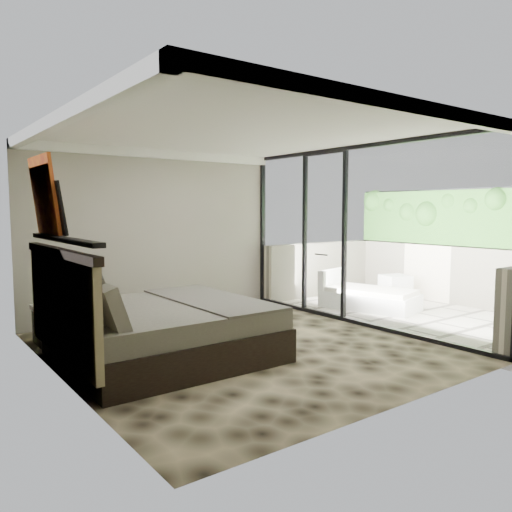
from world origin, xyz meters
TOP-DOWN VIEW (x-y plane):
  - floor at (0.00, 0.00)m, footprint 5.00×5.00m
  - ceiling at (0.00, 0.00)m, footprint 4.50×5.00m
  - back_wall at (0.00, 2.49)m, footprint 4.50×0.02m
  - left_wall at (-2.24, 0.00)m, footprint 0.02×5.00m
  - glass_wall at (2.25, 0.00)m, footprint 0.08×5.00m
  - terrace_slab at (3.75, 0.00)m, footprint 3.00×5.00m
  - parapet_far at (5.10, 0.00)m, footprint 0.30×5.00m
  - foliage_hedge at (5.10, 0.00)m, footprint 0.36×4.60m
  - picture_ledge at (-2.18, 0.10)m, footprint 0.12×2.20m
  - bed at (-1.12, 0.18)m, footprint 2.41×2.32m
  - nightstand at (-1.92, 1.67)m, footprint 0.55×0.55m
  - table_lamp at (-1.90, 1.72)m, footprint 0.31×0.31m
  - abstract_canvas at (-2.19, 0.77)m, footprint 0.13×0.90m
  - framed_print at (-2.14, 0.49)m, footprint 0.11×0.50m
  - ottoman at (4.45, 0.98)m, footprint 0.63×0.63m
  - lounger at (3.34, 0.75)m, footprint 1.25×1.86m

SIDE VIEW (x-z plane):
  - terrace_slab at x=3.75m, z-range -0.12..0.00m
  - floor at x=0.00m, z-range 0.00..0.00m
  - lounger at x=3.34m, z-range -0.13..0.54m
  - ottoman at x=4.45m, z-range 0.00..0.50m
  - nightstand at x=-1.92m, z-range 0.00..0.50m
  - bed at x=-1.12m, z-range -0.28..1.05m
  - parapet_far at x=5.10m, z-range 0.00..1.10m
  - table_lamp at x=-1.90m, z-range 0.60..1.16m
  - back_wall at x=0.00m, z-range 0.00..2.80m
  - left_wall at x=-2.24m, z-range 0.00..2.80m
  - glass_wall at x=2.25m, z-range 0.00..2.80m
  - picture_ledge at x=-2.18m, z-range 1.48..1.52m
  - foliage_hedge at x=5.10m, z-range 1.10..2.20m
  - framed_print at x=-2.14m, z-range 1.53..2.12m
  - abstract_canvas at x=-2.19m, z-range 1.53..2.42m
  - ceiling at x=0.00m, z-range 2.78..2.80m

